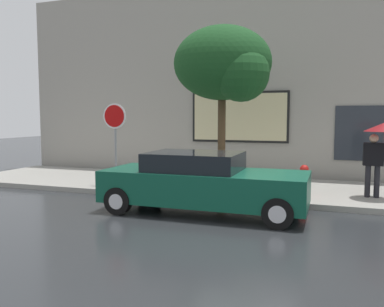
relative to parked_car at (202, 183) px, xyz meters
The scene contains 8 objects.
ground_plane 1.16m from the parked_car, ahead, with size 60.00×60.00×0.00m, color #282B2D.
sidewalk 3.25m from the parked_car, 73.22° to the left, with size 20.00×4.00×0.15m, color gray.
building_facade 6.28m from the parked_car, 80.62° to the left, with size 20.00×0.67×7.00m.
parked_car is the anchor object (origin of this frame).
fire_hydrant 2.97m from the parked_car, 43.13° to the left, with size 0.30×0.44×0.83m.
pedestrian_with_umbrella 4.77m from the parked_car, 31.12° to the left, with size 0.97×0.97×1.94m.
street_tree 3.61m from the parked_car, 89.99° to the left, with size 2.76×2.34×4.62m.
stop_sign 4.00m from the parked_car, 151.57° to the left, with size 0.76×0.10×2.49m.
Camera 1 is at (1.88, -8.83, 2.25)m, focal length 37.31 mm.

